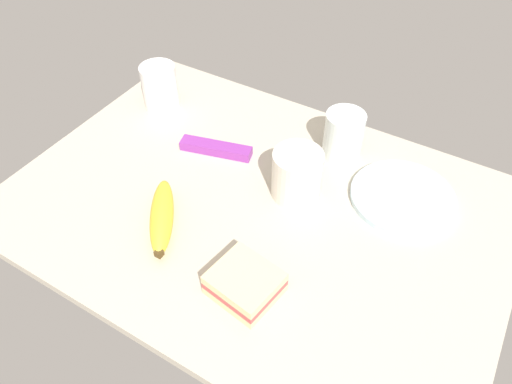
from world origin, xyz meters
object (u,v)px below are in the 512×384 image
(plate_of_food, at_px, (403,197))
(snack_bar, at_px, (216,148))
(banana, at_px, (162,216))
(sandwich_main, at_px, (245,284))
(coffee_mug_milky, at_px, (297,174))
(glass_of_milk, at_px, (343,137))
(coffee_mug_black, at_px, (160,87))

(plate_of_food, xyz_separation_m, snack_bar, (-0.37, -0.07, 0.00))
(banana, bearing_deg, sandwich_main, -12.92)
(coffee_mug_milky, distance_m, banana, 0.25)
(sandwich_main, distance_m, glass_of_milk, 0.38)
(plate_of_food, relative_size, sandwich_main, 1.72)
(coffee_mug_milky, relative_size, glass_of_milk, 1.23)
(coffee_mug_black, bearing_deg, sandwich_main, -37.66)
(glass_of_milk, bearing_deg, sandwich_main, -89.30)
(sandwich_main, bearing_deg, banana, 167.08)
(glass_of_milk, bearing_deg, coffee_mug_milky, -100.42)
(banana, bearing_deg, glass_of_milk, 60.04)
(coffee_mug_milky, bearing_deg, banana, -131.48)
(coffee_mug_black, xyz_separation_m, sandwich_main, (0.42, -0.32, -0.03))
(coffee_mug_milky, height_order, glass_of_milk, same)
(plate_of_food, bearing_deg, coffee_mug_black, 179.67)
(coffee_mug_milky, bearing_deg, glass_of_milk, 79.58)
(sandwich_main, height_order, glass_of_milk, glass_of_milk)
(coffee_mug_milky, xyz_separation_m, sandwich_main, (0.03, -0.23, -0.03))
(coffee_mug_milky, distance_m, sandwich_main, 0.24)
(plate_of_food, height_order, snack_bar, snack_bar)
(sandwich_main, bearing_deg, plate_of_food, 65.21)
(coffee_mug_milky, bearing_deg, snack_bar, 174.17)
(plate_of_food, height_order, glass_of_milk, glass_of_milk)
(sandwich_main, bearing_deg, snack_bar, 131.63)
(plate_of_food, relative_size, glass_of_milk, 2.02)
(plate_of_food, distance_m, banana, 0.44)
(coffee_mug_milky, height_order, sandwich_main, coffee_mug_milky)
(banana, bearing_deg, plate_of_food, 38.37)
(plate_of_food, distance_m, coffee_mug_black, 0.57)
(sandwich_main, height_order, banana, sandwich_main)
(coffee_mug_milky, distance_m, glass_of_milk, 0.15)
(plate_of_food, distance_m, snack_bar, 0.38)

